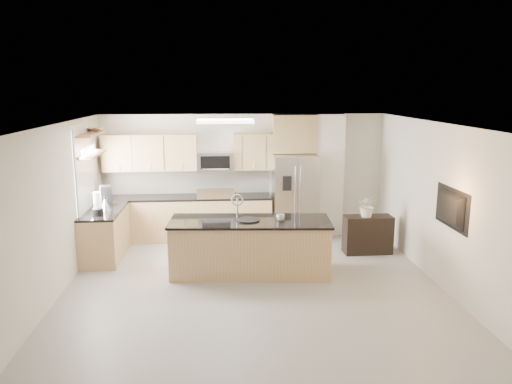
{
  "coord_description": "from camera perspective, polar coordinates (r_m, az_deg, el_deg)",
  "views": [
    {
      "loc": [
        -0.52,
        -7.31,
        3.14
      ],
      "look_at": [
        0.12,
        1.3,
        1.33
      ],
      "focal_mm": 35.0,
      "sensor_mm": 36.0,
      "label": 1
    }
  ],
  "objects": [
    {
      "name": "bowl",
      "position": [
        9.89,
        -18.02,
        6.86
      ],
      "size": [
        0.38,
        0.38,
        0.09
      ],
      "primitive_type": "imported",
      "rotation": [
        0.0,
        0.0,
        0.04
      ],
      "color": "#B3B2B5",
      "rests_on": "shelf_upper"
    },
    {
      "name": "island",
      "position": [
        8.59,
        -0.69,
        -6.26
      ],
      "size": [
        2.78,
        1.17,
        1.36
      ],
      "rotation": [
        0.0,
        0.0,
        -0.07
      ],
      "color": "#D7B577",
      "rests_on": "floor"
    },
    {
      "name": "wall_back",
      "position": [
        10.73,
        -1.43,
        1.95
      ],
      "size": [
        6.0,
        0.02,
        2.6
      ],
      "primitive_type": "cube",
      "color": "beige",
      "rests_on": "floor"
    },
    {
      "name": "television",
      "position": [
        8.09,
        20.95,
        -1.74
      ],
      "size": [
        0.14,
        1.08,
        0.62
      ],
      "primitive_type": "imported",
      "rotation": [
        0.0,
        0.0,
        1.57
      ],
      "color": "black",
      "rests_on": "wall_right"
    },
    {
      "name": "refrigerator",
      "position": [
        10.54,
        4.45,
        -0.52
      ],
      "size": [
        0.92,
        0.78,
        1.78
      ],
      "color": "#B3B2B5",
      "rests_on": "floor"
    },
    {
      "name": "wall_right",
      "position": [
        8.31,
        20.91,
        -1.74
      ],
      "size": [
        0.02,
        6.5,
        2.6
      ],
      "primitive_type": "cube",
      "color": "beige",
      "rests_on": "floor"
    },
    {
      "name": "wall_front",
      "position": [
        4.48,
        2.81,
        -12.39
      ],
      "size": [
        6.0,
        0.02,
        2.6
      ],
      "primitive_type": "cube",
      "color": "beige",
      "rests_on": "floor"
    },
    {
      "name": "range",
      "position": [
        10.57,
        -4.57,
        -2.82
      ],
      "size": [
        0.76,
        0.64,
        1.14
      ],
      "color": "black",
      "rests_on": "floor"
    },
    {
      "name": "wall_left",
      "position": [
        7.93,
        -22.39,
        -2.48
      ],
      "size": [
        0.02,
        6.5,
        2.6
      ],
      "primitive_type": "cube",
      "color": "beige",
      "rests_on": "floor"
    },
    {
      "name": "blender",
      "position": [
        9.25,
        -17.64,
        -1.45
      ],
      "size": [
        0.18,
        0.18,
        0.42
      ],
      "color": "black",
      "rests_on": "left_counter"
    },
    {
      "name": "platter",
      "position": [
        8.43,
        -0.95,
        -3.21
      ],
      "size": [
        0.47,
        0.47,
        0.02
      ],
      "primitive_type": "cylinder",
      "rotation": [
        0.0,
        0.0,
        -0.21
      ],
      "color": "black",
      "rests_on": "island"
    },
    {
      "name": "partition_column",
      "position": [
        10.82,
        8.29,
        1.92
      ],
      "size": [
        0.6,
        0.3,
        2.6
      ],
      "primitive_type": "cube",
      "color": "white",
      "rests_on": "floor"
    },
    {
      "name": "ceiling_fixture",
      "position": [
        8.92,
        -3.53,
        8.09
      ],
      "size": [
        1.0,
        0.5,
        0.06
      ],
      "primitive_type": "cube",
      "color": "white",
      "rests_on": "ceiling"
    },
    {
      "name": "coffee_maker",
      "position": [
        9.97,
        -16.78,
        -0.47
      ],
      "size": [
        0.26,
        0.29,
        0.38
      ],
      "color": "black",
      "rests_on": "left_counter"
    },
    {
      "name": "microwave",
      "position": [
        10.46,
        -4.67,
        3.49
      ],
      "size": [
        0.76,
        0.4,
        0.4
      ],
      "color": "#B3B2B5",
      "rests_on": "upper_cabinets"
    },
    {
      "name": "flower_vase",
      "position": [
        9.65,
        12.69,
        -0.88
      ],
      "size": [
        0.69,
        0.63,
        0.67
      ],
      "primitive_type": "imported",
      "rotation": [
        0.0,
        0.0,
        -0.2
      ],
      "color": "silver",
      "rests_on": "credenza"
    },
    {
      "name": "shelf_upper",
      "position": [
        9.58,
        -18.45,
        6.32
      ],
      "size": [
        0.3,
        1.2,
        0.04
      ],
      "primitive_type": "cube",
      "color": "#9B5B3E",
      "rests_on": "wall_left"
    },
    {
      "name": "cup",
      "position": [
        8.43,
        2.82,
        -2.92
      ],
      "size": [
        0.19,
        0.19,
        0.11
      ],
      "primitive_type": "imported",
      "rotation": [
        0.0,
        0.0,
        -0.43
      ],
      "color": "silver",
      "rests_on": "island"
    },
    {
      "name": "ceiling",
      "position": [
        7.34,
        -0.21,
        7.62
      ],
      "size": [
        6.0,
        6.5,
        0.02
      ],
      "primitive_type": "cube",
      "color": "white",
      "rests_on": "wall_back"
    },
    {
      "name": "credenza",
      "position": [
        9.88,
        12.64,
        -4.76
      ],
      "size": [
        0.92,
        0.41,
        0.73
      ],
      "primitive_type": "cube",
      "rotation": [
        0.0,
        0.0,
        0.02
      ],
      "color": "black",
      "rests_on": "floor"
    },
    {
      "name": "upper_cabinets",
      "position": [
        10.5,
        -8.54,
        4.51
      ],
      "size": [
        3.5,
        0.33,
        0.75
      ],
      "color": "tan",
      "rests_on": "wall_back"
    },
    {
      "name": "floor",
      "position": [
        7.97,
        -0.19,
        -11.37
      ],
      "size": [
        6.5,
        6.5,
        0.0
      ],
      "primitive_type": "plane",
      "color": "gray",
      "rests_on": "ground"
    },
    {
      "name": "window",
      "position": [
        9.6,
        -19.07,
        2.25
      ],
      "size": [
        0.04,
        1.15,
        1.65
      ],
      "color": "white",
      "rests_on": "wall_left"
    },
    {
      "name": "kettle",
      "position": [
        9.58,
        -16.86,
        -1.36
      ],
      "size": [
        0.21,
        0.21,
        0.26
      ],
      "color": "#B3B2B5",
      "rests_on": "left_counter"
    },
    {
      "name": "left_counter",
      "position": [
        9.78,
        -16.88,
        -4.59
      ],
      "size": [
        0.66,
        1.5,
        0.92
      ],
      "color": "#D7B577",
      "rests_on": "floor"
    },
    {
      "name": "back_counter",
      "position": [
        10.6,
        -7.96,
        -2.86
      ],
      "size": [
        3.55,
        0.66,
        1.44
      ],
      "color": "#D7B577",
      "rests_on": "floor"
    },
    {
      "name": "shelf_lower",
      "position": [
        9.62,
        -18.31,
        4.13
      ],
      "size": [
        0.3,
        1.2,
        0.04
      ],
      "primitive_type": "cube",
      "color": "#9B5B3E",
      "rests_on": "wall_left"
    }
  ]
}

